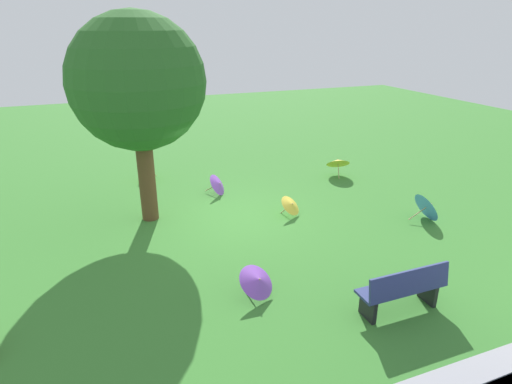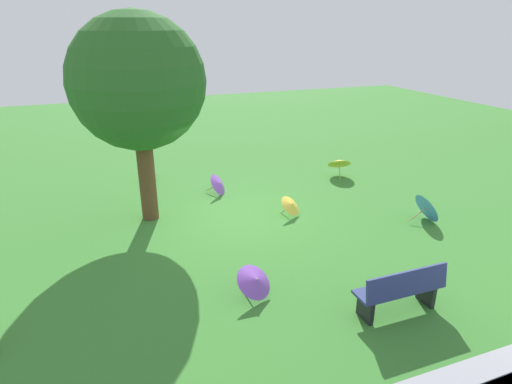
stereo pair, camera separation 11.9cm
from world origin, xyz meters
The scene contains 9 objects.
ground centered at (0.00, 0.00, 0.00)m, with size 40.00×40.00×0.00m, color #387A2D.
park_bench centered at (-1.68, 4.95, 0.47)m, with size 1.60×0.48×0.90m.
shade_tree centered at (1.80, -0.57, 3.42)m, with size 3.17×3.17×5.03m.
parasol_yellow_0 centered at (-4.46, -1.71, 0.48)m, with size 0.94×0.91×0.76m.
parasol_purple_0 centered at (0.49, 3.65, 0.36)m, with size 0.91×0.88×0.64m.
parasol_yellow_1 centered at (-1.66, 0.61, 0.31)m, with size 0.77×0.75×0.55m.
parasol_blue_0 centered at (-4.79, 2.12, 0.40)m, with size 0.85×0.83×0.79m.
parasol_purple_1 centered at (-0.33, -1.55, 0.31)m, with size 0.75×0.80×0.63m.
parasol_yellow_3 centered at (1.60, -3.52, 0.36)m, with size 0.71×0.77×0.72m.
Camera 2 is at (2.83, 9.87, 4.70)m, focal length 30.08 mm.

